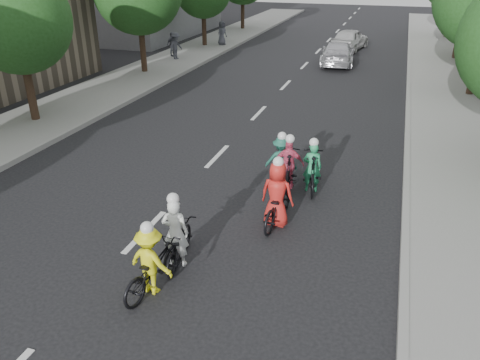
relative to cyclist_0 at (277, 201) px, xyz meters
The scene contains 17 objects.
ground 3.35m from the cyclist_0, 154.39° to the right, with size 120.00×120.00×0.00m, color black.
sidewalk_left 13.93m from the cyclist_0, 141.95° to the left, with size 4.00×80.00×0.15m, color gray.
curb_left 12.46m from the cyclist_0, 136.40° to the left, with size 0.18×80.00×0.18m, color #999993.
sidewalk_right 9.97m from the cyclist_0, 59.58° to the left, with size 4.00×80.00×0.15m, color gray.
curb_right 9.14m from the cyclist_0, 70.20° to the left, with size 0.18×80.00×0.18m, color #999993.
tree_l_2 12.52m from the cyclist_0, 157.69° to the left, with size 4.00×4.00×5.97m.
cyclist_0 is the anchor object (origin of this frame).
cyclist_1 2.83m from the cyclist_0, 125.37° to the right, with size 0.85×1.80×1.75m.
cyclist_2 2.10m from the cyclist_0, 94.88° to the left, with size 0.92×1.90×1.64m.
cyclist_3 2.36m from the cyclist_0, 101.27° to the left, with size 0.96×1.59×1.60m.
cyclist_4 2.19m from the cyclist_0, 77.16° to the left, with size 0.88×1.96×1.61m.
cyclist_5 3.71m from the cyclist_0, 117.47° to the right, with size 1.01×1.97×1.61m.
follow_car_lead 19.50m from the cyclist_0, 93.33° to the left, with size 1.92×4.72×1.37m, color silver.
follow_car_trail 24.77m from the cyclist_0, 92.26° to the left, with size 1.74×4.34×1.48m, color silver.
spectator_0 20.41m from the cyclist_0, 122.32° to the left, with size 1.04×0.60×1.61m, color #454651.
spectator_1 21.41m from the cyclist_0, 122.64° to the left, with size 0.87×0.36×1.49m, color #50525D.
spectator_2 25.12m from the cyclist_0, 113.39° to the left, with size 0.80×0.52×1.65m, color #4C4D59.
Camera 1 is at (5.28, -8.54, 6.12)m, focal length 35.00 mm.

